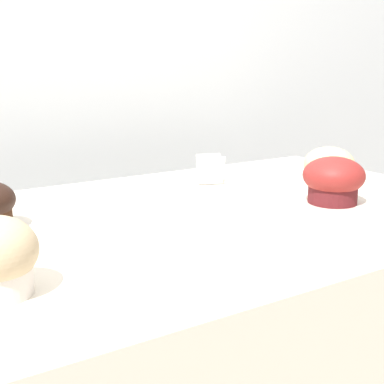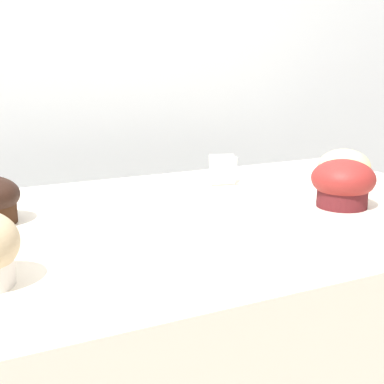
{
  "view_description": "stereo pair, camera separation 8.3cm",
  "coord_description": "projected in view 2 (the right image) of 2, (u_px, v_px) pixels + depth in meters",
  "views": [
    {
      "loc": [
        -0.47,
        -0.71,
        1.18
      ],
      "look_at": [
        -0.04,
        -0.02,
        0.99
      ],
      "focal_mm": 50.0,
      "sensor_mm": 36.0,
      "label": 1
    },
    {
      "loc": [
        -0.4,
        -0.75,
        1.18
      ],
      "look_at": [
        -0.04,
        -0.02,
        0.99
      ],
      "focal_mm": 50.0,
      "sensor_mm": 36.0,
      "label": 2
    }
  ],
  "objects": [
    {
      "name": "wall_back",
      "position": [
        101.0,
        172.0,
        1.41
      ],
      "size": [
        3.2,
        0.1,
        1.8
      ],
      "primitive_type": "cube",
      "color": "silver",
      "rests_on": "ground"
    },
    {
      "name": "muffin_back_right",
      "position": [
        344.0,
        171.0,
        1.02
      ],
      "size": [
        0.1,
        0.1,
        0.08
      ],
      "color": "white",
      "rests_on": "display_counter"
    },
    {
      "name": "muffin_front_left",
      "position": [
        343.0,
        183.0,
        0.91
      ],
      "size": [
        0.11,
        0.11,
        0.08
      ],
      "color": "#53181B",
      "rests_on": "display_counter"
    },
    {
      "name": "price_card",
      "position": [
        223.0,
        170.0,
        1.06
      ],
      "size": [
        0.06,
        0.06,
        0.06
      ],
      "color": "white",
      "rests_on": "display_counter"
    }
  ]
}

